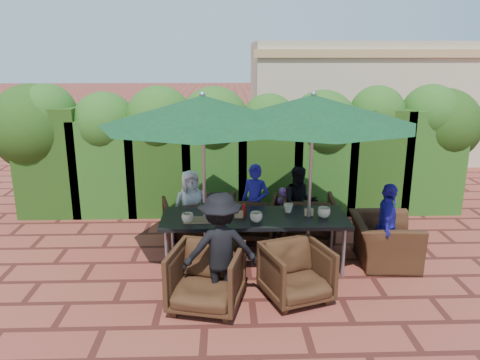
{
  "coord_description": "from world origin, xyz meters",
  "views": [
    {
      "loc": [
        -0.31,
        -6.24,
        2.95
      ],
      "look_at": [
        -0.09,
        0.4,
        1.12
      ],
      "focal_mm": 35.0,
      "sensor_mm": 36.0,
      "label": 1
    }
  ],
  "objects_px": {
    "chair_far_left": "(190,219)",
    "chair_far_mid": "(252,215)",
    "dining_table": "(254,221)",
    "chair_end_right": "(384,233)",
    "chair_near_left": "(206,275)",
    "umbrella_left": "(203,111)",
    "umbrella_right": "(313,110)",
    "chair_near_right": "(297,270)",
    "chair_far_right": "(308,216)"
  },
  "relations": [
    {
      "from": "chair_far_left",
      "to": "chair_far_mid",
      "type": "height_order",
      "value": "chair_far_left"
    },
    {
      "from": "dining_table",
      "to": "chair_end_right",
      "type": "height_order",
      "value": "chair_end_right"
    },
    {
      "from": "chair_near_left",
      "to": "chair_far_left",
      "type": "bearing_deg",
      "value": 112.82
    },
    {
      "from": "umbrella_left",
      "to": "umbrella_right",
      "type": "relative_size",
      "value": 0.98
    },
    {
      "from": "chair_far_left",
      "to": "umbrella_left",
      "type": "bearing_deg",
      "value": 93.9
    },
    {
      "from": "chair_far_left",
      "to": "chair_end_right",
      "type": "height_order",
      "value": "chair_end_right"
    },
    {
      "from": "umbrella_left",
      "to": "chair_far_mid",
      "type": "height_order",
      "value": "umbrella_left"
    },
    {
      "from": "chair_near_left",
      "to": "chair_near_right",
      "type": "height_order",
      "value": "chair_near_left"
    },
    {
      "from": "chair_far_mid",
      "to": "chair_end_right",
      "type": "xyz_separation_m",
      "value": [
        1.84,
        -0.98,
        0.05
      ]
    },
    {
      "from": "umbrella_left",
      "to": "chair_far_left",
      "type": "height_order",
      "value": "umbrella_left"
    },
    {
      "from": "chair_far_right",
      "to": "chair_near_right",
      "type": "distance_m",
      "value": 1.87
    },
    {
      "from": "umbrella_left",
      "to": "chair_far_right",
      "type": "height_order",
      "value": "umbrella_left"
    },
    {
      "from": "umbrella_left",
      "to": "chair_end_right",
      "type": "relative_size",
      "value": 2.69
    },
    {
      "from": "umbrella_left",
      "to": "chair_far_left",
      "type": "relative_size",
      "value": 3.36
    },
    {
      "from": "dining_table",
      "to": "chair_near_left",
      "type": "height_order",
      "value": "chair_near_left"
    },
    {
      "from": "chair_end_right",
      "to": "dining_table",
      "type": "bearing_deg",
      "value": 96.94
    },
    {
      "from": "umbrella_right",
      "to": "chair_near_right",
      "type": "height_order",
      "value": "umbrella_right"
    },
    {
      "from": "chair_near_left",
      "to": "chair_end_right",
      "type": "relative_size",
      "value": 0.82
    },
    {
      "from": "umbrella_left",
      "to": "umbrella_right",
      "type": "distance_m",
      "value": 1.43
    },
    {
      "from": "umbrella_left",
      "to": "chair_far_right",
      "type": "distance_m",
      "value": 2.58
    },
    {
      "from": "umbrella_right",
      "to": "chair_far_left",
      "type": "distance_m",
      "value": 2.64
    },
    {
      "from": "chair_far_mid",
      "to": "chair_end_right",
      "type": "bearing_deg",
      "value": 163.47
    },
    {
      "from": "chair_far_right",
      "to": "chair_near_right",
      "type": "xyz_separation_m",
      "value": [
        -0.45,
        -1.81,
        -0.03
      ]
    },
    {
      "from": "chair_far_mid",
      "to": "dining_table",
      "type": "bearing_deg",
      "value": 99.98
    },
    {
      "from": "umbrella_right",
      "to": "chair_far_mid",
      "type": "distance_m",
      "value": 2.24
    },
    {
      "from": "umbrella_right",
      "to": "chair_near_right",
      "type": "bearing_deg",
      "value": -108.09
    },
    {
      "from": "chair_far_right",
      "to": "chair_near_right",
      "type": "bearing_deg",
      "value": 82.09
    },
    {
      "from": "chair_far_mid",
      "to": "chair_near_left",
      "type": "relative_size",
      "value": 0.94
    },
    {
      "from": "chair_far_right",
      "to": "chair_near_left",
      "type": "bearing_deg",
      "value": 57.96
    },
    {
      "from": "umbrella_left",
      "to": "chair_end_right",
      "type": "xyz_separation_m",
      "value": [
        2.55,
        0.14,
        -1.77
      ]
    },
    {
      "from": "umbrella_right",
      "to": "chair_far_mid",
      "type": "height_order",
      "value": "umbrella_right"
    },
    {
      "from": "chair_far_mid",
      "to": "chair_far_left",
      "type": "bearing_deg",
      "value": 23.19
    },
    {
      "from": "umbrella_left",
      "to": "chair_near_left",
      "type": "xyz_separation_m",
      "value": [
        0.05,
        -1.01,
        -1.8
      ]
    },
    {
      "from": "umbrella_right",
      "to": "chair_end_right",
      "type": "height_order",
      "value": "umbrella_right"
    },
    {
      "from": "dining_table",
      "to": "umbrella_right",
      "type": "xyz_separation_m",
      "value": [
        0.75,
        -0.03,
        1.54
      ]
    },
    {
      "from": "chair_far_right",
      "to": "chair_far_left",
      "type": "bearing_deg",
      "value": 7.29
    },
    {
      "from": "umbrella_right",
      "to": "chair_near_left",
      "type": "relative_size",
      "value": 3.33
    },
    {
      "from": "chair_end_right",
      "to": "chair_near_right",
      "type": "bearing_deg",
      "value": 129.63
    },
    {
      "from": "umbrella_right",
      "to": "chair_end_right",
      "type": "xyz_separation_m",
      "value": [
        1.12,
        0.11,
        -1.77
      ]
    },
    {
      "from": "umbrella_right",
      "to": "chair_far_left",
      "type": "bearing_deg",
      "value": 152.54
    },
    {
      "from": "dining_table",
      "to": "chair_far_right",
      "type": "relative_size",
      "value": 3.09
    },
    {
      "from": "umbrella_left",
      "to": "chair_near_right",
      "type": "relative_size",
      "value": 3.56
    },
    {
      "from": "umbrella_right",
      "to": "chair_near_left",
      "type": "xyz_separation_m",
      "value": [
        -1.38,
        -1.04,
        -1.8
      ]
    },
    {
      "from": "chair_far_mid",
      "to": "chair_near_left",
      "type": "distance_m",
      "value": 2.23
    },
    {
      "from": "dining_table",
      "to": "umbrella_right",
      "type": "bearing_deg",
      "value": -2.14
    },
    {
      "from": "umbrella_left",
      "to": "chair_end_right",
      "type": "height_order",
      "value": "umbrella_left"
    },
    {
      "from": "umbrella_left",
      "to": "chair_near_right",
      "type": "bearing_deg",
      "value": -36.92
    },
    {
      "from": "chair_near_right",
      "to": "chair_end_right",
      "type": "distance_m",
      "value": 1.72
    },
    {
      "from": "umbrella_left",
      "to": "umbrella_right",
      "type": "bearing_deg",
      "value": 1.03
    },
    {
      "from": "chair_near_left",
      "to": "chair_end_right",
      "type": "xyz_separation_m",
      "value": [
        2.5,
        1.15,
        0.03
      ]
    }
  ]
}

